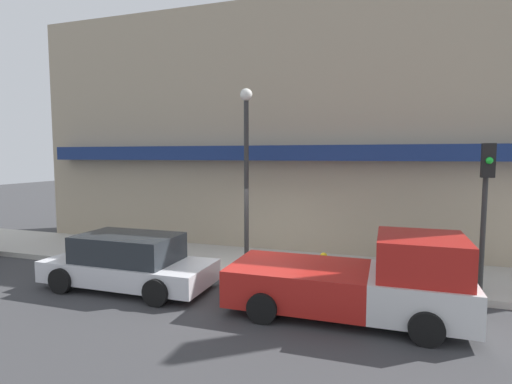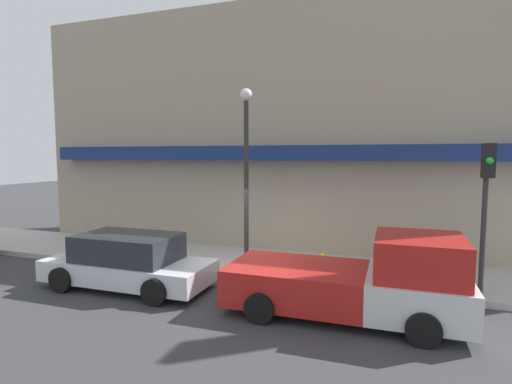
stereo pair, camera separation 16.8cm
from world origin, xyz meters
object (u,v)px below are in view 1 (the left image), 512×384
at_px(street_lamp, 246,156).
at_px(traffic_light, 486,191).
at_px(pickup_truck, 362,280).
at_px(parked_car, 129,262).
at_px(fire_hydrant, 324,264).

distance_m(street_lamp, traffic_light, 6.22).
distance_m(pickup_truck, traffic_light, 3.80).
bearing_deg(pickup_truck, parked_car, -179.08).
bearing_deg(street_lamp, parked_car, -136.25).
bearing_deg(fire_hydrant, pickup_truck, -61.11).
bearing_deg(street_lamp, fire_hydrant, -6.81).
distance_m(pickup_truck, street_lamp, 4.97).
relative_size(parked_car, fire_hydrant, 6.81).
height_order(pickup_truck, fire_hydrant, pickup_truck).
distance_m(pickup_truck, fire_hydrant, 2.37).
xyz_separation_m(pickup_truck, traffic_light, (2.68, 1.95, 1.85)).
bearing_deg(fire_hydrant, traffic_light, -1.58).
xyz_separation_m(parked_car, fire_hydrant, (4.78, 2.06, -0.19)).
relative_size(fire_hydrant, traffic_light, 0.18).
height_order(pickup_truck, street_lamp, street_lamp).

